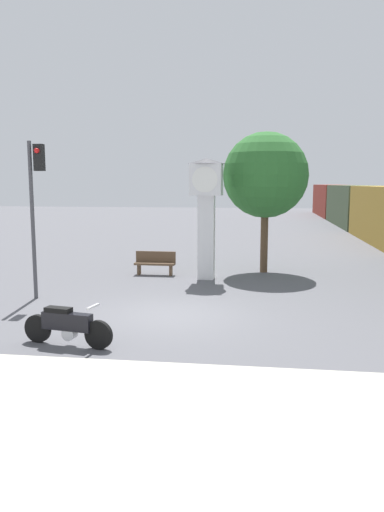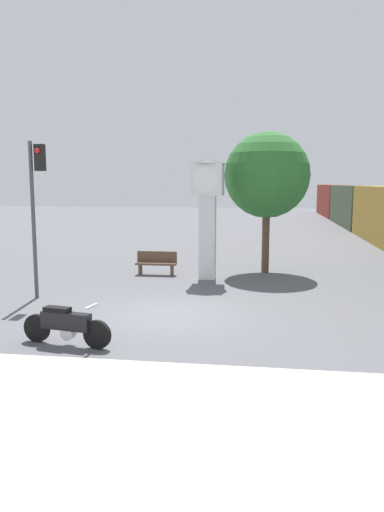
% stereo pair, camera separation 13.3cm
% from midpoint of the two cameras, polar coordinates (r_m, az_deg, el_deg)
% --- Properties ---
extents(ground_plane, '(120.00, 120.00, 0.00)m').
position_cam_midpoint_polar(ground_plane, '(13.83, -2.77, -6.77)').
color(ground_plane, '#56565B').
extents(sidewalk_strip, '(36.00, 6.00, 0.10)m').
position_cam_midpoint_polar(sidewalk_strip, '(7.61, -12.83, -19.73)').
color(sidewalk_strip, '#BCB7A8').
rests_on(sidewalk_strip, ground_plane).
extents(motorcycle, '(2.18, 0.61, 0.97)m').
position_cam_midpoint_polar(motorcycle, '(11.55, -14.41, -7.69)').
color(motorcycle, black).
rests_on(motorcycle, ground_plane).
extents(clock_tower, '(1.38, 1.38, 4.50)m').
position_cam_midpoint_polar(clock_tower, '(18.66, 1.46, 6.51)').
color(clock_tower, white).
rests_on(clock_tower, ground_plane).
extents(freight_train, '(2.80, 51.17, 3.40)m').
position_cam_midpoint_polar(freight_train, '(38.55, 19.45, 5.05)').
color(freight_train, '#425138').
rests_on(freight_train, ground_plane).
extents(traffic_light, '(0.50, 0.35, 4.86)m').
position_cam_midpoint_polar(traffic_light, '(16.10, -17.68, 6.92)').
color(traffic_light, '#47474C').
rests_on(traffic_light, ground_plane).
extents(street_tree, '(3.40, 3.40, 5.61)m').
position_cam_midpoint_polar(street_tree, '(20.27, 8.22, 9.10)').
color(street_tree, brown).
rests_on(street_tree, ground_plane).
extents(bench, '(1.60, 0.44, 0.92)m').
position_cam_midpoint_polar(bench, '(19.76, -4.43, -0.74)').
color(bench, brown).
rests_on(bench, ground_plane).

